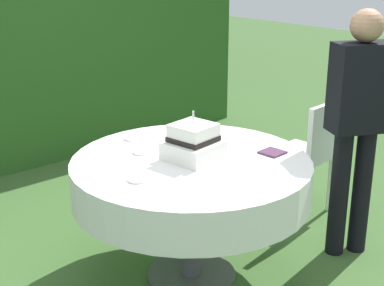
% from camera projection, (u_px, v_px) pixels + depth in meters
% --- Properties ---
extents(ground_plane, '(20.00, 20.00, 0.00)m').
position_uv_depth(ground_plane, '(191.00, 275.00, 3.55)').
color(ground_plane, '#3D602D').
extents(cake_table, '(1.40, 1.40, 0.77)m').
position_uv_depth(cake_table, '(191.00, 179.00, 3.33)').
color(cake_table, '#4C4C51').
rests_on(cake_table, ground_plane).
extents(wedding_cake, '(0.32, 0.33, 0.29)m').
position_uv_depth(wedding_cake, '(193.00, 142.00, 3.28)').
color(wedding_cake, white).
rests_on(wedding_cake, cake_table).
extents(serving_plate_near, '(0.11, 0.11, 0.01)m').
position_uv_depth(serving_plate_near, '(142.00, 152.00, 3.39)').
color(serving_plate_near, white).
rests_on(serving_plate_near, cake_table).
extents(serving_plate_far, '(0.10, 0.10, 0.01)m').
position_uv_depth(serving_plate_far, '(132.00, 138.00, 3.64)').
color(serving_plate_far, white).
rests_on(serving_plate_far, cake_table).
extents(serving_plate_left, '(0.11, 0.11, 0.01)m').
position_uv_depth(serving_plate_left, '(138.00, 179.00, 3.00)').
color(serving_plate_left, white).
rests_on(serving_plate_left, cake_table).
extents(napkin_stack, '(0.14, 0.14, 0.01)m').
position_uv_depth(napkin_stack, '(272.00, 152.00, 3.39)').
color(napkin_stack, '#4C2D47').
rests_on(napkin_stack, cake_table).
extents(garden_chair, '(0.43, 0.43, 0.89)m').
position_uv_depth(garden_chair, '(312.00, 147.00, 4.19)').
color(garden_chair, white).
rests_on(garden_chair, ground_plane).
extents(standing_person, '(0.41, 0.34, 1.60)m').
position_uv_depth(standing_person, '(358.00, 118.00, 3.53)').
color(standing_person, black).
rests_on(standing_person, ground_plane).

